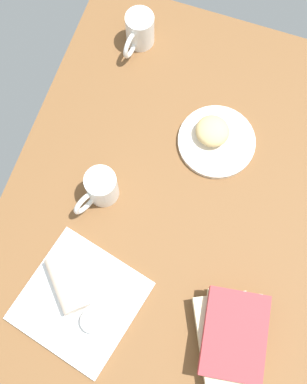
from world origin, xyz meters
TOP-DOWN VIEW (x-y plane):
  - dining_table at (0.00, 0.00)cm, footprint 110.00×90.00cm
  - round_plate at (17.18, -1.77)cm, footprint 19.94×19.94cm
  - scone_pastry at (18.26, -0.46)cm, footprint 11.40×11.50cm
  - square_plate at (-31.53, 16.75)cm, footprint 30.62×30.62cm
  - sauce_cup at (-34.88, 12.11)cm, footprint 5.43×5.43cm
  - breakfast_wrap at (-28.85, 20.46)cm, footprint 14.02×13.57cm
  - book_stack at (-27.97, -18.22)cm, footprint 23.78×19.54cm
  - coffee_mug at (39.20, 26.90)cm, footprint 12.88×7.64cm
  - second_mug at (-5.31, 21.17)cm, footprint 12.36×8.24cm

SIDE VIEW (x-z plane):
  - dining_table at x=0.00cm, z-range 0.00..4.00cm
  - round_plate at x=17.18cm, z-range 4.00..5.40cm
  - square_plate at x=-31.53cm, z-range 4.00..5.60cm
  - sauce_cup at x=-34.88cm, z-range 5.69..8.24cm
  - scone_pastry at x=18.26cm, z-range 5.40..10.16cm
  - book_stack at x=-27.97cm, z-range 4.06..12.18cm
  - breakfast_wrap at x=-28.85cm, z-range 5.60..11.90cm
  - coffee_mug at x=39.20cm, z-range 4.10..14.09cm
  - second_mug at x=-5.31cm, z-range 4.10..14.18cm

